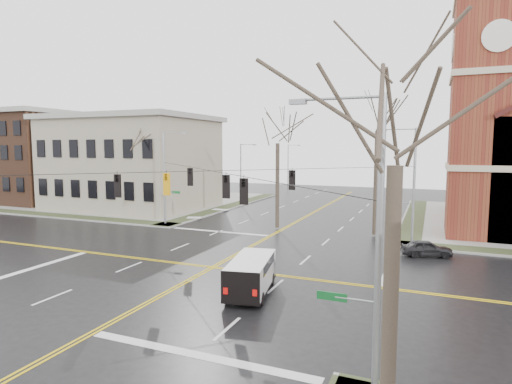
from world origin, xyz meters
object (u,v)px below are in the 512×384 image
at_px(streetlight_north_a, 242,171).
at_px(parked_car_a, 427,248).
at_px(streetlight_north_b, 289,165).
at_px(signal_pole_nw, 166,175).
at_px(cargo_van, 252,272).
at_px(signal_pole_se, 372,245).
at_px(tree_nw_far, 147,145).
at_px(tree_ne, 377,124).
at_px(tree_nw_near, 278,138).
at_px(tree_se, 396,144).
at_px(signal_pole_ne, 412,182).

bearing_deg(streetlight_north_a, parked_car_a, -40.36).
xyz_separation_m(streetlight_north_a, streetlight_north_b, (0.00, 20.00, 0.00)).
bearing_deg(signal_pole_nw, streetlight_north_a, 87.68).
distance_m(cargo_van, parked_car_a, 14.33).
height_order(cargo_van, parked_car_a, cargo_van).
relative_size(signal_pole_se, streetlight_north_a, 1.12).
distance_m(cargo_van, tree_nw_far, 27.00).
bearing_deg(signal_pole_nw, streetlight_north_b, 88.95).
distance_m(signal_pole_nw, tree_ne, 20.35).
height_order(streetlight_north_a, tree_nw_near, tree_nw_near).
height_order(signal_pole_nw, streetlight_north_a, signal_pole_nw).
bearing_deg(signal_pole_nw, tree_se, -47.06).
relative_size(streetlight_north_a, parked_car_a, 2.33).
relative_size(signal_pole_se, tree_se, 0.84).
bearing_deg(streetlight_north_a, tree_nw_far, -108.59).
height_order(cargo_van, tree_nw_far, tree_nw_far).
relative_size(signal_pole_ne, tree_se, 0.84).
bearing_deg(parked_car_a, cargo_van, 128.30).
bearing_deg(tree_ne, signal_pole_nw, -173.05).
xyz_separation_m(signal_pole_nw, tree_se, (23.34, -25.09, 2.80)).
height_order(signal_pole_se, tree_ne, tree_ne).
xyz_separation_m(signal_pole_nw, tree_nw_far, (-4.02, 2.55, 2.98)).
xyz_separation_m(streetlight_north_a, tree_se, (22.68, -41.59, 3.28)).
distance_m(streetlight_north_b, tree_se, 65.71).
height_order(tree_ne, tree_se, tree_ne).
distance_m(tree_nw_near, tree_se, 30.08).
bearing_deg(tree_ne, parked_car_a, -52.94).
distance_m(signal_pole_ne, streetlight_north_a, 27.48).
bearing_deg(signal_pole_nw, tree_ne, 6.95).
bearing_deg(signal_pole_nw, tree_nw_near, 11.73).
distance_m(signal_pole_se, streetlight_north_b, 63.43).
xyz_separation_m(cargo_van, tree_ne, (4.18, 17.23, 8.53)).
distance_m(signal_pole_nw, tree_se, 34.38).
bearing_deg(tree_se, tree_nw_near, 114.67).
height_order(streetlight_north_a, tree_ne, tree_ne).
xyz_separation_m(parked_car_a, tree_ne, (-4.29, 5.68, 9.05)).
distance_m(signal_pole_ne, cargo_van, 16.92).
bearing_deg(signal_pole_ne, parked_car_a, -68.43).
bearing_deg(cargo_van, signal_pole_se, -59.72).
relative_size(signal_pole_nw, parked_car_a, 2.62).
xyz_separation_m(signal_pole_ne, parked_car_a, (1.30, -3.28, -4.36)).
height_order(signal_pole_ne, streetlight_north_a, signal_pole_ne).
relative_size(signal_pole_nw, tree_nw_far, 0.82).
distance_m(parked_car_a, tree_nw_near, 16.33).
xyz_separation_m(tree_nw_far, tree_ne, (23.68, -0.16, 1.70)).
relative_size(cargo_van, tree_nw_near, 0.44).
distance_m(signal_pole_nw, cargo_van, 21.78).
distance_m(cargo_van, tree_ne, 19.68).
bearing_deg(tree_ne, signal_pole_ne, -38.71).
relative_size(signal_pole_se, tree_ne, 0.67).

